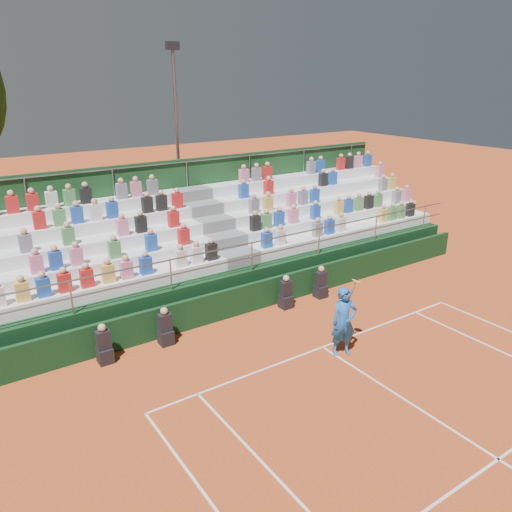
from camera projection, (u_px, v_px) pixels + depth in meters
ground at (323, 347)px, 14.60m from camera, size 90.00×90.00×0.00m
courtside_wall at (261, 294)px, 16.93m from camera, size 20.00×0.15×1.00m
line_officials at (228, 311)px, 15.76m from camera, size 8.21×0.40×1.19m
grandstand at (213, 252)px, 19.25m from camera, size 20.00×5.20×4.40m
tennis_player at (344, 321)px, 13.94m from camera, size 0.96×0.70×2.22m
floodlight_mast at (177, 129)px, 23.24m from camera, size 0.60×0.25×8.94m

